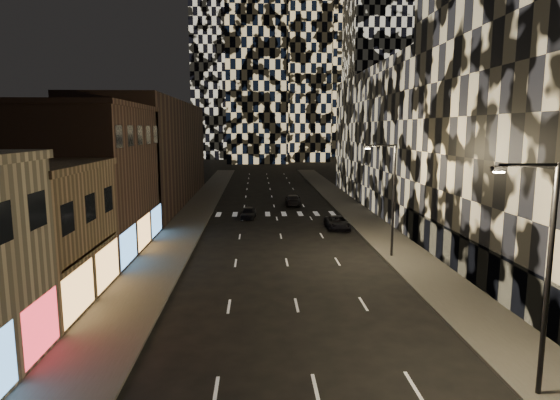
{
  "coord_description": "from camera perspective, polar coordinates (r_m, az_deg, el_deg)",
  "views": [
    {
      "loc": [
        -2.31,
        -6.35,
        10.35
      ],
      "look_at": [
        -0.88,
        22.08,
        6.0
      ],
      "focal_mm": 30.0,
      "sensor_mm": 36.0,
      "label": 1
    }
  ],
  "objects": [
    {
      "name": "car_dark_rightlane",
      "position": [
        49.03,
        7.01,
        -2.77
      ],
      "size": [
        2.28,
        4.83,
        1.33
      ],
      "primitive_type": "imported",
      "rotation": [
        0.0,
        0.0,
        0.01
      ],
      "color": "black",
      "rests_on": "ground"
    },
    {
      "name": "midrise_base",
      "position": [
        35.27,
        21.85,
        -6.49
      ],
      "size": [
        0.6,
        25.0,
        3.0
      ],
      "primitive_type": "cube",
      "color": "#383838",
      "rests_on": "ground"
    },
    {
      "name": "curb_left",
      "position": [
        57.56,
        -8.41,
        -1.69
      ],
      "size": [
        0.2,
        120.0,
        0.15
      ],
      "primitive_type": "cube",
      "color": "#4C4C47",
      "rests_on": "ground"
    },
    {
      "name": "car_dark_oncoming",
      "position": [
        63.68,
        1.58,
        0.0
      ],
      "size": [
        2.32,
        5.15,
        1.47
      ],
      "primitive_type": "imported",
      "rotation": [
        0.0,
        0.0,
        3.09
      ],
      "color": "black",
      "rests_on": "ground"
    },
    {
      "name": "curb_right",
      "position": [
        58.19,
        7.28,
        -1.55
      ],
      "size": [
        0.2,
        120.0,
        0.15
      ],
      "primitive_type": "cube",
      "color": "#4C4C47",
      "rests_on": "ground"
    },
    {
      "name": "tower_center_low",
      "position": [
        150.99,
        -2.9,
        22.92
      ],
      "size": [
        18.0,
        18.0,
        95.0
      ],
      "primitive_type": "cube",
      "color": "black",
      "rests_on": "ground"
    },
    {
      "name": "midrise_filler_right",
      "position": [
        67.18,
        16.66,
        7.18
      ],
      "size": [
        16.0,
        40.0,
        18.0
      ],
      "primitive_type": "cube",
      "color": "#232326",
      "rests_on": "ground"
    },
    {
      "name": "streetlight_near",
      "position": [
        20.15,
        29.42,
        -6.82
      ],
      "size": [
        2.55,
        0.25,
        9.0
      ],
      "color": "black",
      "rests_on": "sidewalk_right"
    },
    {
      "name": "retail_tan",
      "position": [
        31.69,
        -30.5,
        -4.09
      ],
      "size": [
        10.0,
        10.0,
        8.0
      ],
      "primitive_type": "cube",
      "color": "#7F664C",
      "rests_on": "ground"
    },
    {
      "name": "sidewalk_right",
      "position": [
        58.59,
        9.3,
        -1.53
      ],
      "size": [
        4.0,
        120.0,
        0.15
      ],
      "primitive_type": "cube",
      "color": "#47443F",
      "rests_on": "ground"
    },
    {
      "name": "sidewalk_left",
      "position": [
        57.8,
        -10.48,
        -1.7
      ],
      "size": [
        4.0,
        120.0,
        0.15
      ],
      "primitive_type": "cube",
      "color": "#47443F",
      "rests_on": "ground"
    },
    {
      "name": "retail_filler_left",
      "position": [
        68.04,
        -15.41,
        5.56
      ],
      "size": [
        10.0,
        40.0,
        14.0
      ],
      "primitive_type": "cube",
      "color": "#473128",
      "rests_on": "ground"
    },
    {
      "name": "streetlight_far",
      "position": [
        38.21,
        13.36,
        0.94
      ],
      "size": [
        2.55,
        0.25,
        9.0
      ],
      "color": "black",
      "rests_on": "sidewalk_right"
    },
    {
      "name": "retail_brown",
      "position": [
        42.7,
        -23.0,
        2.15
      ],
      "size": [
        10.0,
        15.0,
        12.0
      ],
      "primitive_type": "cube",
      "color": "#473128",
      "rests_on": "ground"
    },
    {
      "name": "car_dark_midlane",
      "position": [
        54.49,
        -3.88,
        -1.56
      ],
      "size": [
        1.97,
        4.11,
        1.35
      ],
      "primitive_type": "imported",
      "rotation": [
        0.0,
        0.0,
        -0.1
      ],
      "color": "black",
      "rests_on": "ground"
    }
  ]
}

